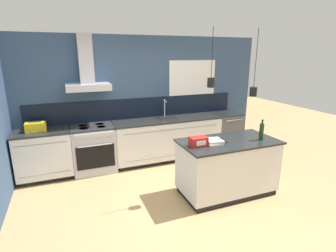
# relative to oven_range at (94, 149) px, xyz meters

# --- Properties ---
(ground_plane) EXTENTS (16.00, 16.00, 0.00)m
(ground_plane) POSITION_rel_oven_range_xyz_m (1.02, -1.69, -0.46)
(ground_plane) COLOR tan
(ground_plane) RESTS_ON ground
(wall_back) EXTENTS (5.60, 2.18, 2.60)m
(wall_back) POSITION_rel_oven_range_xyz_m (0.96, 0.32, 0.90)
(wall_back) COLOR #354C6B
(wall_back) RESTS_ON ground_plane
(counter_run_left) EXTENTS (0.96, 0.64, 0.91)m
(counter_run_left) POSITION_rel_oven_range_xyz_m (-0.87, 0.01, 0.01)
(counter_run_left) COLOR black
(counter_run_left) RESTS_ON ground_plane
(counter_run_sink) EXTENTS (2.32, 0.64, 1.30)m
(counter_run_sink) POSITION_rel_oven_range_xyz_m (1.55, 0.01, 0.01)
(counter_run_sink) COLOR black
(counter_run_sink) RESTS_ON ground_plane
(oven_range) EXTENTS (0.80, 0.66, 0.91)m
(oven_range) POSITION_rel_oven_range_xyz_m (0.00, 0.00, 0.00)
(oven_range) COLOR #B5B5BA
(oven_range) RESTS_ON ground_plane
(dishwasher) EXTENTS (0.62, 0.65, 0.91)m
(dishwasher) POSITION_rel_oven_range_xyz_m (3.01, 0.00, 0.00)
(dishwasher) COLOR #4C4C51
(dishwasher) RESTS_ON ground_plane
(kitchen_island) EXTENTS (1.57, 0.82, 0.91)m
(kitchen_island) POSITION_rel_oven_range_xyz_m (1.92, -1.69, 0.00)
(kitchen_island) COLOR black
(kitchen_island) RESTS_ON ground_plane
(bottle_on_island) EXTENTS (0.07, 0.07, 0.33)m
(bottle_on_island) POSITION_rel_oven_range_xyz_m (2.42, -1.85, 0.60)
(bottle_on_island) COLOR #193319
(bottle_on_island) RESTS_ON kitchen_island
(book_stack) EXTENTS (0.29, 0.31, 0.06)m
(book_stack) POSITION_rel_oven_range_xyz_m (1.62, -1.72, 0.49)
(book_stack) COLOR beige
(book_stack) RESTS_ON kitchen_island
(red_supply_box) EXTENTS (0.25, 0.17, 0.14)m
(red_supply_box) POSITION_rel_oven_range_xyz_m (1.36, -1.73, 0.52)
(red_supply_box) COLOR red
(red_supply_box) RESTS_ON kitchen_island
(yellow_toolbox) EXTENTS (0.34, 0.18, 0.19)m
(yellow_toolbox) POSITION_rel_oven_range_xyz_m (-0.95, 0.00, 0.54)
(yellow_toolbox) COLOR gold
(yellow_toolbox) RESTS_ON counter_run_left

